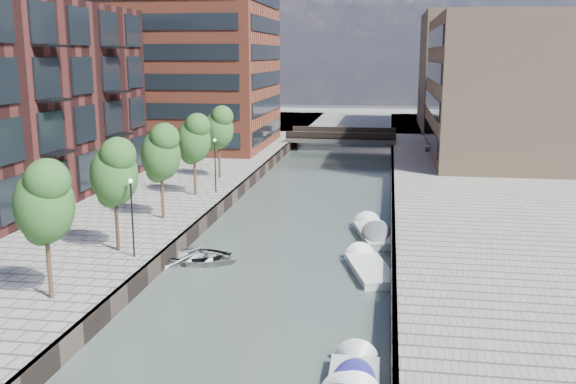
% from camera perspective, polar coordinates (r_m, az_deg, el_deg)
% --- Properties ---
extents(water, '(300.00, 300.00, 0.00)m').
position_cam_1_polar(water, '(47.82, 1.96, -1.50)').
color(water, '#38473F').
rests_on(water, ground).
extents(quay_right, '(20.00, 140.00, 1.00)m').
position_cam_1_polar(quay_right, '(48.50, 21.08, -1.52)').
color(quay_right, gray).
rests_on(quay_right, ground).
extents(quay_wall_left, '(0.25, 140.00, 1.00)m').
position_cam_1_polar(quay_wall_left, '(48.80, -5.17, -0.66)').
color(quay_wall_left, '#332823').
rests_on(quay_wall_left, ground).
extents(quay_wall_right, '(0.25, 140.00, 1.00)m').
position_cam_1_polar(quay_wall_right, '(47.38, 9.30, -1.17)').
color(quay_wall_right, '#332823').
rests_on(quay_wall_right, ground).
extents(far_closure, '(80.00, 40.00, 1.00)m').
position_cam_1_polar(far_closure, '(106.83, 5.93, 6.26)').
color(far_closure, gray).
rests_on(far_closure, ground).
extents(tower, '(18.00, 18.00, 30.00)m').
position_cam_1_polar(tower, '(74.80, -9.00, 15.60)').
color(tower, brown).
rests_on(tower, quay_left).
extents(tan_block_near, '(12.00, 25.00, 14.00)m').
position_cam_1_polar(tan_block_near, '(69.00, 17.82, 8.84)').
color(tan_block_near, '#997A5E').
rests_on(tan_block_near, quay_right).
extents(tan_block_far, '(12.00, 20.00, 16.00)m').
position_cam_1_polar(tan_block_far, '(94.74, 15.50, 10.31)').
color(tan_block_far, '#997A5E').
rests_on(tan_block_far, quay_right).
extents(bridge, '(13.00, 6.00, 1.30)m').
position_cam_1_polar(bridge, '(78.96, 4.82, 4.89)').
color(bridge, gray).
rests_on(bridge, ground).
extents(tree_2, '(2.50, 2.50, 5.95)m').
position_cam_1_polar(tree_2, '(28.59, -20.88, -0.68)').
color(tree_2, '#382619').
rests_on(tree_2, quay_left).
extents(tree_3, '(2.50, 2.50, 5.95)m').
position_cam_1_polar(tree_3, '(34.70, -15.21, 1.83)').
color(tree_3, '#382619').
rests_on(tree_3, quay_left).
extents(tree_4, '(2.50, 2.50, 5.95)m').
position_cam_1_polar(tree_4, '(41.10, -11.26, 3.57)').
color(tree_4, '#382619').
rests_on(tree_4, quay_left).
extents(tree_5, '(2.50, 2.50, 5.95)m').
position_cam_1_polar(tree_5, '(47.67, -8.38, 4.82)').
color(tree_5, '#382619').
rests_on(tree_5, quay_left).
extents(tree_6, '(2.50, 2.50, 5.95)m').
position_cam_1_polar(tree_6, '(54.34, -6.19, 5.76)').
color(tree_6, '#382619').
rests_on(tree_6, quay_left).
extents(lamp_1, '(0.24, 0.24, 4.12)m').
position_cam_1_polar(lamp_1, '(33.65, -13.71, -1.52)').
color(lamp_1, black).
rests_on(lamp_1, quay_left).
extents(lamp_2, '(0.24, 0.24, 4.12)m').
position_cam_1_polar(lamp_2, '(48.51, -6.50, 2.86)').
color(lamp_2, black).
rests_on(lamp_2, quay_left).
extents(sloop_3, '(4.85, 3.59, 0.97)m').
position_cam_1_polar(sloop_3, '(35.99, -8.12, -6.23)').
color(sloop_3, silver).
rests_on(sloop_3, ground).
extents(sloop_4, '(4.82, 3.88, 0.89)m').
position_cam_1_polar(sloop_4, '(36.65, -8.32, -5.89)').
color(sloop_4, black).
rests_on(sloop_4, ground).
extents(motorboat_2, '(3.07, 5.47, 1.73)m').
position_cam_1_polar(motorboat_2, '(34.63, 7.11, -6.76)').
color(motorboat_2, white).
rests_on(motorboat_2, ground).
extents(motorboat_4, '(3.17, 5.98, 1.90)m').
position_cam_1_polar(motorboat_4, '(40.86, 7.67, -3.64)').
color(motorboat_4, beige).
rests_on(motorboat_4, ground).
extents(car, '(1.87, 3.55, 1.15)m').
position_cam_1_polar(car, '(72.00, 12.71, 4.09)').
color(car, gray).
rests_on(car, quay_right).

